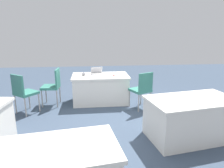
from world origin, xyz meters
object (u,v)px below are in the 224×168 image
Objects in this scene: yarn_ball at (84,74)px; chair_aisle at (53,84)px; laptop_silver at (97,73)px; scissors_red at (114,76)px; chair_tucked_right at (142,88)px; table_back_left at (191,118)px; table_foreground at (101,89)px; chair_tucked_left at (23,91)px.

chair_aisle is at bearing 8.13° from yarn_ball.
yarn_ball is (0.37, 0.06, 0.01)m from laptop_silver.
scissors_red is (-0.44, 0.15, -0.04)m from laptop_silver.
chair_tucked_right is at bearing -99.26° from chair_aisle.
yarn_ball is (2.02, -2.11, 0.42)m from table_back_left.
table_back_left is (-1.57, 2.12, 0.00)m from table_foreground.
chair_tucked_left is at bearing 154.74° from chair_tucked_right.
yarn_ball is 0.52× the size of scissors_red.
scissors_red is (1.21, -2.02, 0.38)m from table_back_left.
laptop_silver is at bearing -52.64° from table_back_left.
scissors_red is at bearing 51.93° from chair_tucked_left.
table_back_left is 1.78× the size of chair_tucked_left.
table_foreground and table_back_left have the same top height.
laptop_silver is (1.09, -0.67, 0.25)m from chair_tucked_right.
table_foreground is 1.56× the size of chair_aisle.
chair_tucked_left is 2.68× the size of laptop_silver.
chair_tucked_right is 10.23× the size of yarn_ball.
laptop_silver is (-1.76, -0.70, 0.23)m from chair_tucked_left.
laptop_silver is (0.08, -0.05, 0.42)m from table_foreground.
chair_tucked_left is 1.91m from laptop_silver.
scissors_red is (-0.36, 0.10, 0.38)m from table_foreground.
scissors_red is (0.65, -0.52, 0.22)m from chair_tucked_right.
table_foreground is 1.60× the size of chair_tucked_right.
chair_tucked_left is 1.02× the size of chair_tucked_right.
table_back_left is 1.82× the size of chair_tucked_right.
yarn_ball reaches higher than table_back_left.
table_foreground is at bearing 122.61° from chair_tucked_right.
laptop_silver is at bearing 59.46° from chair_tucked_left.
table_back_left is 2.76m from laptop_silver.
chair_aisle is (1.24, 0.12, 0.19)m from table_foreground.
chair_aisle reaches higher than yarn_ball.
chair_tucked_left is 2.28m from scissors_red.
yarn_ball is 0.81m from scissors_red.
laptop_silver is 3.89× the size of yarn_ball.
table_foreground is 16.35× the size of yarn_ball.
chair_tucked_left is 1.00× the size of chair_aisle.
chair_tucked_left is at bearing 19.47° from table_foreground.
chair_aisle is at bearing -1.74° from laptop_silver.
laptop_silver is at bearing 122.70° from chair_tucked_right.
chair_tucked_right is 5.30× the size of scissors_red.
scissors_red is at bearing 115.54° from chair_tucked_right.
table_back_left is at bearing -122.08° from chair_aisle.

